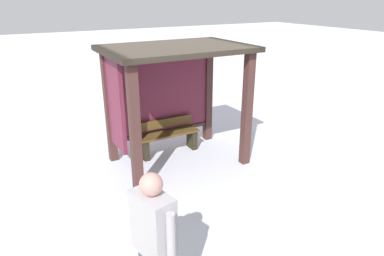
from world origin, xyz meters
name	(u,v)px	position (x,y,z in m)	size (l,w,h in m)	color
ground_plane	(178,161)	(0.00, 0.00, 0.00)	(60.00, 60.00, 0.00)	silver
bus_shelter	(167,80)	(-0.12, 0.23, 1.77)	(2.80, 1.91, 2.46)	#452A25
bench_left_inside	(168,137)	(0.00, 0.48, 0.38)	(1.39, 0.38, 0.78)	#543E1C
person_walking	(154,236)	(-1.95, -3.29, 1.07)	(0.36, 0.67, 1.79)	#B7B3B7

